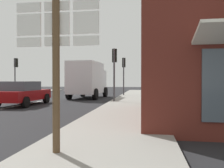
{
  "coord_description": "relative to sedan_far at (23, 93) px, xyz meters",
  "views": [
    {
      "loc": [
        7.66,
        -3.9,
        1.52
      ],
      "look_at": [
        5.58,
        9.86,
        1.31
      ],
      "focal_mm": 36.74,
      "sensor_mm": 36.0,
      "label": 1
    }
  ],
  "objects": [
    {
      "name": "traffic_light_far_right",
      "position": [
        5.36,
        8.74,
        1.97
      ],
      "size": [
        0.3,
        0.49,
        3.69
      ],
      "color": "#47474C",
      "rests_on": "ground"
    },
    {
      "name": "ground_plane",
      "position": [
        -0.15,
        0.82,
        -0.76
      ],
      "size": [
        80.0,
        80.0,
        0.0
      ],
      "primitive_type": "plane",
      "color": "#232326"
    },
    {
      "name": "route_sign_post",
      "position": [
        5.8,
        -8.88,
        1.24
      ],
      "size": [
        1.66,
        0.14,
        3.2
      ],
      "color": "brown",
      "rests_on": "ground"
    },
    {
      "name": "traffic_light_near_right",
      "position": [
        5.36,
        2.28,
        1.95
      ],
      "size": [
        0.3,
        0.49,
        3.67
      ],
      "color": "#47474C",
      "rests_on": "ground"
    },
    {
      "name": "traffic_light_far_left",
      "position": [
        -5.65,
        8.49,
        2.04
      ],
      "size": [
        0.3,
        0.49,
        3.79
      ],
      "color": "#47474C",
      "rests_on": "ground"
    },
    {
      "name": "delivery_truck",
      "position": [
        2.51,
        6.04,
        0.89
      ],
      "size": [
        2.71,
        5.11,
        3.05
      ],
      "color": "silver",
      "rests_on": "ground"
    },
    {
      "name": "sedan_far",
      "position": [
        0.0,
        0.0,
        0.0
      ],
      "size": [
        2.0,
        4.21,
        1.47
      ],
      "color": "maroon",
      "rests_on": "ground"
    },
    {
      "name": "sidewalk_right",
      "position": [
        6.63,
        -1.18,
        -0.69
      ],
      "size": [
        3.13,
        44.0,
        0.14
      ],
      "primitive_type": "cube",
      "color": "gray",
      "rests_on": "ground"
    }
  ]
}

